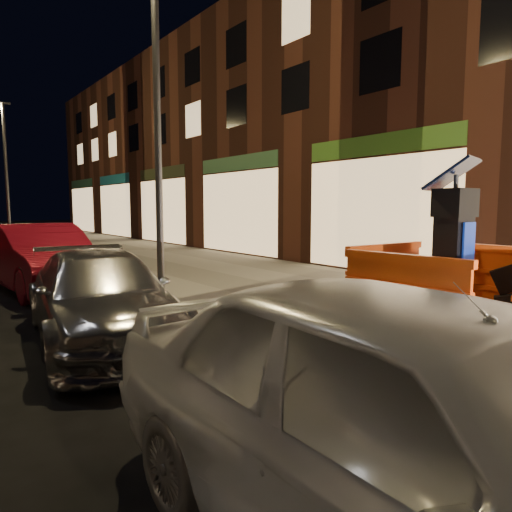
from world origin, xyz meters
TOP-DOWN VIEW (x-y plane):
  - ground_plane at (0.00, 0.00)m, footprint 120.00×120.00m
  - sidewalk at (3.00, 0.00)m, footprint 6.00×60.00m
  - kerb at (0.00, 0.00)m, footprint 0.30×60.00m
  - parking_kiosk at (1.92, -1.35)m, footprint 0.68×0.68m
  - barrier_back at (1.92, -0.40)m, footprint 1.50×0.64m
  - barrier_kerbside at (0.97, -1.35)m, footprint 0.72×1.53m
  - barrier_bldgside at (2.87, -1.35)m, footprint 0.62×1.49m
  - car_silver at (-1.16, 1.88)m, footprint 2.23×4.29m
  - car_red at (-0.98, 6.26)m, footprint 1.87×4.48m
  - man at (2.79, -0.86)m, footprint 0.44×0.63m
  - street_lamp_mid at (0.25, 3.00)m, footprint 0.12×0.12m
  - street_lamp_far at (0.25, 18.00)m, footprint 0.12×0.12m

SIDE VIEW (x-z plane):
  - ground_plane at x=0.00m, z-range 0.00..0.00m
  - car_silver at x=-1.16m, z-range -0.59..0.59m
  - car_red at x=-0.98m, z-range -0.72..0.72m
  - sidewalk at x=3.00m, z-range 0.00..0.15m
  - kerb at x=0.00m, z-range 0.00..0.15m
  - barrier_back at x=1.92m, z-range 0.15..1.31m
  - barrier_kerbside at x=0.97m, z-range 0.15..1.31m
  - barrier_bldgside at x=2.87m, z-range 0.15..1.31m
  - man at x=2.79m, z-range 0.15..1.81m
  - parking_kiosk at x=1.92m, z-range 0.15..2.24m
  - street_lamp_mid at x=0.25m, z-range 0.15..6.15m
  - street_lamp_far at x=0.25m, z-range 0.15..6.15m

